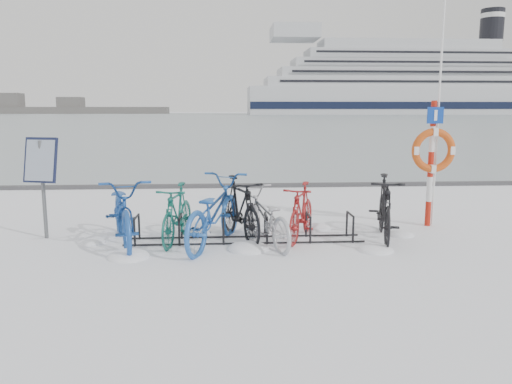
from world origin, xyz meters
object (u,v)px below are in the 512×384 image
at_px(lifebuoy_station, 433,151).
at_px(info_board, 41,166).
at_px(bike_rack, 245,231).
at_px(cruise_ferry, 403,86).

bearing_deg(lifebuoy_station, info_board, -176.24).
height_order(bike_rack, lifebuoy_station, lifebuoy_station).
xyz_separation_m(lifebuoy_station, cruise_ferry, (72.61, 204.74, 10.59)).
distance_m(info_board, lifebuoy_station, 6.99).
bearing_deg(lifebuoy_station, cruise_ferry, 70.47).
height_order(bike_rack, cruise_ferry, cruise_ferry).
relative_size(lifebuoy_station, cruise_ferry, 0.03).
distance_m(bike_rack, info_board, 3.61).
relative_size(bike_rack, lifebuoy_station, 0.93).
relative_size(info_board, lifebuoy_station, 0.40).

